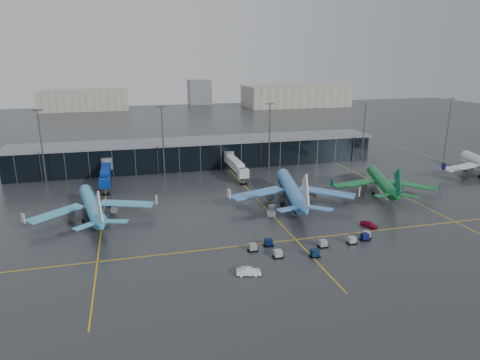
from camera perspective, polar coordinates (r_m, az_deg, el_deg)
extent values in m
plane|color=#282B2D|center=(113.57, -0.12, -5.51)|extent=(600.00, 600.00, 0.00)
cube|color=black|center=(170.38, -5.42, 3.50)|extent=(140.00, 16.00, 10.00)
cube|color=slate|center=(169.32, -5.46, 5.25)|extent=(142.00, 17.00, 0.80)
cylinder|color=#595B60|center=(160.16, -17.35, 2.10)|extent=(4.00, 4.00, 4.00)
cube|color=navy|center=(147.27, -17.50, 0.59)|extent=(3.00, 24.00, 3.00)
cylinder|color=#595B60|center=(140.89, -17.51, -1.41)|extent=(1.00, 1.00, 2.60)
cylinder|color=#595B60|center=(164.10, -1.47, 3.15)|extent=(4.00, 4.00, 4.00)
cube|color=silver|center=(151.54, -0.29, 1.76)|extent=(3.00, 24.00, 3.00)
cylinder|color=#595B60|center=(145.36, 0.45, -0.12)|extent=(1.00, 1.00, 2.60)
cylinder|color=#595B60|center=(157.57, -24.89, 3.84)|extent=(0.50, 0.50, 25.00)
cube|color=#595B60|center=(155.72, -25.44, 8.41)|extent=(3.00, 0.40, 0.60)
cylinder|color=#595B60|center=(155.45, -10.23, 4.93)|extent=(0.50, 0.50, 25.00)
cube|color=#595B60|center=(153.58, -10.46, 9.58)|extent=(3.00, 0.40, 0.60)
cylinder|color=#595B60|center=(163.40, 3.94, 5.68)|extent=(0.50, 0.50, 25.00)
cube|color=#595B60|center=(161.63, 4.03, 10.11)|extent=(3.00, 0.40, 0.60)
cylinder|color=#595B60|center=(180.10, 16.16, 6.05)|extent=(0.50, 0.50, 25.00)
cube|color=#595B60|center=(178.49, 16.48, 10.06)|extent=(3.00, 0.40, 0.60)
cylinder|color=#595B60|center=(203.41, 25.96, 6.14)|extent=(0.50, 0.50, 25.00)
cube|color=#595B60|center=(201.98, 26.40, 9.69)|extent=(3.00, 0.40, 0.60)
cube|color=#B2AD99|center=(392.19, 7.39, 11.07)|extent=(90.00, 42.00, 18.00)
cube|color=#B2AD99|center=(385.17, -19.99, 10.02)|extent=(70.00, 38.00, 16.00)
cube|color=#B2AD99|center=(408.89, -5.45, 11.61)|extent=(20.00, 20.00, 22.00)
cube|color=gold|center=(129.39, -17.66, -3.56)|extent=(0.30, 120.00, 0.02)
cube|color=gold|center=(134.24, 1.85, -2.08)|extent=(0.30, 120.00, 0.02)
cube|color=gold|center=(152.81, 18.24, -0.65)|extent=(0.30, 120.00, 0.02)
cube|color=gold|center=(103.39, 7.43, -7.89)|extent=(220.00, 0.30, 0.02)
cube|color=black|center=(100.46, 10.97, -8.68)|extent=(2.20, 1.50, 0.36)
cube|color=gray|center=(100.14, 11.00, -8.28)|extent=(1.60, 1.50, 1.50)
cube|color=black|center=(106.30, 16.27, -7.64)|extent=(2.20, 1.50, 0.36)
cube|color=#050A46|center=(106.00, 16.30, -7.25)|extent=(1.60, 1.50, 1.50)
cube|color=black|center=(103.72, 14.66, -8.11)|extent=(2.20, 1.50, 0.36)
cube|color=#9A9BA2|center=(103.41, 14.69, -7.72)|extent=(1.60, 1.50, 1.50)
cube|color=black|center=(107.67, 16.46, -7.34)|extent=(2.20, 1.50, 0.36)
cube|color=gray|center=(107.37, 16.49, -6.97)|extent=(1.60, 1.50, 1.50)
cube|color=black|center=(99.45, 3.81, -8.67)|extent=(2.20, 1.50, 0.36)
cube|color=#04103E|center=(99.13, 3.82, -8.27)|extent=(1.60, 1.50, 1.50)
cube|color=black|center=(94.25, 5.07, -10.16)|extent=(2.20, 1.50, 0.36)
cube|color=#9B9FA3|center=(93.91, 5.08, -9.74)|extent=(1.60, 1.50, 1.50)
cube|color=black|center=(96.88, 1.71, -9.34)|extent=(2.20, 1.50, 0.36)
cube|color=gray|center=(96.55, 1.71, -8.93)|extent=(1.60, 1.50, 1.50)
cube|color=black|center=(95.54, 9.91, -9.97)|extent=(2.20, 1.50, 0.36)
cube|color=#04183A|center=(95.21, 9.93, -9.55)|extent=(1.60, 1.50, 1.50)
cube|color=silver|center=(118.12, 4.19, -4.48)|extent=(2.92, 3.64, 0.80)
cube|color=silver|center=(117.47, 4.20, -3.61)|extent=(2.24, 3.14, 2.29)
imported|color=maroon|center=(114.29, 16.80, -5.68)|extent=(3.65, 4.77, 1.52)
imported|color=white|center=(86.71, 1.17, -12.09)|extent=(5.12, 2.74, 1.60)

